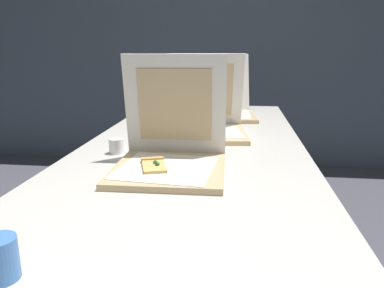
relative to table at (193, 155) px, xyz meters
The scene contains 8 objects.
wall_back 2.23m from the table, 90.00° to the left, with size 10.00×0.10×2.60m, color #4C5660.
table is the anchor object (origin of this frame).
pizza_box_front 0.35m from the table, 97.30° to the right, with size 0.40×0.40×0.41m.
pizza_box_middle 0.27m from the table, 80.76° to the left, with size 0.43×0.43×0.40m.
pizza_box_back 0.78m from the table, 82.75° to the left, with size 0.45×0.58×0.39m.
cup_white_far 0.45m from the table, 123.88° to the left, with size 0.06×0.06×0.06m, color white.
cup_white_near_center 0.34m from the table, 154.40° to the right, with size 0.06×0.06×0.06m, color white.
napkin_pile 0.98m from the table, 85.83° to the right, with size 0.16×0.15×0.01m.
Camera 1 is at (0.19, -0.92, 1.17)m, focal length 34.92 mm.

